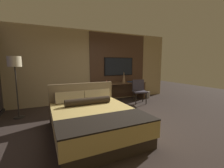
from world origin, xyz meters
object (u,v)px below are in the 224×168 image
desk (121,88)px  vase_short (107,82)px  tv (119,67)px  bed (94,119)px  vase_tall (124,77)px  desk_chair (139,89)px  waste_bin (147,95)px  floor_lamp (15,67)px  book (130,82)px

desk → vase_short: (-0.67, -0.00, 0.30)m
tv → bed: bearing=-127.1°
bed → vase_tall: bearing=48.5°
desk → vase_tall: bearing=-44.5°
desk → desk_chair: desk_chair is taller
desk → waste_bin: size_ratio=7.29×
floor_lamp → vase_tall: 3.80m
vase_tall → book: vase_tall is taller
book → tv: bearing=151.1°
desk → book: size_ratio=7.98×
desk → vase_tall: 0.47m
floor_lamp → desk_chair: bearing=-0.4°
vase_short → tv: bearing=19.3°
bed → waste_bin: (3.28, 2.29, -0.17)m
vase_tall → floor_lamp: bearing=-171.1°
bed → desk: size_ratio=1.05×
vase_short → waste_bin: bearing=-4.5°
waste_bin → vase_short: bearing=175.5°
bed → vase_tall: vase_tall is taller
desk → vase_short: vase_short is taller
desk → vase_short: bearing=-179.9°
tv → vase_short: (-0.67, -0.23, -0.59)m
desk_chair → vase_tall: 0.82m
desk_chair → floor_lamp: size_ratio=0.52×
floor_lamp → waste_bin: (4.91, 0.51, -1.30)m
tv → waste_bin: 1.82m
desk → floor_lamp: (-3.65, -0.66, 0.93)m
bed → desk: bearing=50.4°
tv → book: 0.81m
desk → desk_chair: 0.80m
desk_chair → vase_short: bearing=165.1°
desk_chair → vase_short: desk_chair is taller
vase_tall → desk: bearing=135.5°
vase_short → waste_bin: (1.93, -0.15, -0.67)m
tv → floor_lamp: tv is taller
vase_tall → vase_short: vase_tall is taller
desk → tv: bearing=90.0°
vase_short → book: size_ratio=0.58×
vase_tall → book: size_ratio=1.81×
bed → floor_lamp: (-1.63, 1.78, 1.13)m
tv → waste_bin: bearing=-17.0°
tv → vase_tall: size_ratio=2.89×
desk_chair → waste_bin: bearing=49.9°
desk_chair → vase_short: (-1.08, 0.69, 0.27)m
bed → tv: 3.52m
desk_chair → book: desk_chair is taller
desk_chair → vase_tall: bearing=136.2°
desk → tv: tv is taller
desk → tv: 0.92m
desk → vase_short: 0.73m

